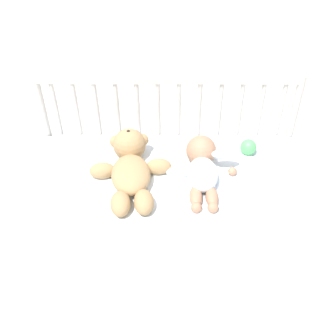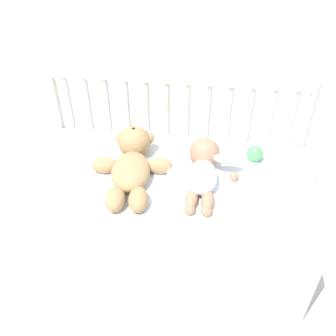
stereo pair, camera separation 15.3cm
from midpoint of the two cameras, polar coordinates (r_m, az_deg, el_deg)
name	(u,v)px [view 2 (the right image)]	position (r m, az deg, el deg)	size (l,w,h in m)	color
ground_plane	(168,252)	(1.94, 2.36, -12.80)	(12.00, 12.00, 0.00)	silver
crib_mattress	(168,218)	(1.75, 2.58, -7.75)	(1.22, 0.61, 0.50)	silver
crib_rail	(177,120)	(1.79, 3.91, 7.24)	(1.22, 0.04, 0.81)	beige
blanket	(162,180)	(1.56, 1.83, -1.91)	(0.81, 0.53, 0.01)	white
teddy_bear	(132,163)	(1.57, -2.77, 0.72)	(0.35, 0.47, 0.15)	tan
baby	(203,169)	(1.55, 8.13, -0.32)	(0.31, 0.39, 0.13)	white
toy_ball	(255,154)	(1.71, 15.59, 2.04)	(0.07, 0.07, 0.07)	#59BF66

